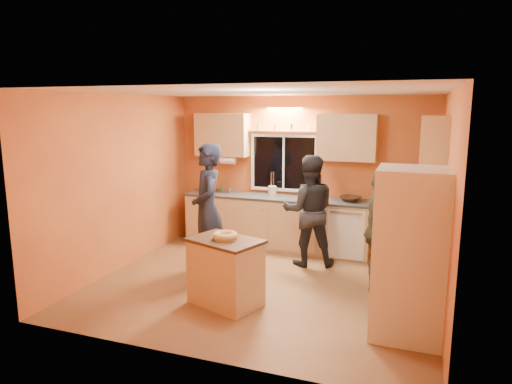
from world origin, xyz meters
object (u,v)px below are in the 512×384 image
at_px(person_right, 379,231).
at_px(person_center, 309,211).
at_px(refrigerator, 410,254).
at_px(person_left, 208,209).
at_px(island, 226,271).

bearing_deg(person_right, person_center, 57.10).
bearing_deg(person_right, refrigerator, -162.65).
xyz_separation_m(refrigerator, person_center, (-1.51, 1.83, -0.05)).
distance_m(person_center, person_right, 1.28).
bearing_deg(person_center, person_left, 15.01).
height_order(refrigerator, island, refrigerator).
xyz_separation_m(refrigerator, island, (-2.12, 0.05, -0.48)).
bearing_deg(person_left, person_center, 92.78).
height_order(refrigerator, person_center, refrigerator).
bearing_deg(person_left, island, 5.85).
bearing_deg(person_left, refrigerator, 40.33).
bearing_deg(refrigerator, island, 178.58).
bearing_deg(island, person_right, 52.49).
relative_size(island, person_right, 0.62).
distance_m(refrigerator, island, 2.18).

